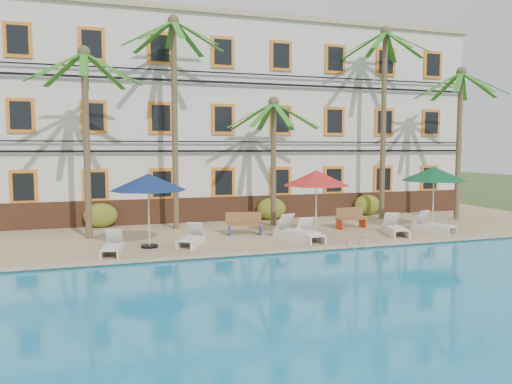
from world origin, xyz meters
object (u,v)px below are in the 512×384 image
object	(u,v)px
palm_e	(460,122)
lounger_d	(310,233)
umbrella_red	(316,178)
lounger_b	(191,238)
lounger_e	(395,228)
umbrella_blue	(148,183)
pool_ladder	(357,247)
lounger_f	(433,225)
bench_right	(350,218)
bench_left	(245,223)
palm_b	(174,95)
lounger_c	(296,231)
lounger_a	(112,247)
palm_c	(274,141)
palm_a	(86,115)
palm_d	(384,99)
umbrella_green	(434,174)

from	to	relation	value
palm_e	lounger_d	distance (m)	10.97
umbrella_red	lounger_b	bearing A→B (deg)	-177.09
lounger_b	lounger_e	xyz separation A→B (m)	(8.49, -0.33, 0.02)
umbrella_blue	lounger_b	distance (m)	2.59
lounger_e	pool_ladder	bearing A→B (deg)	-146.24
palm_e	pool_ladder	bearing A→B (deg)	-149.94
lounger_f	pool_ladder	bearing A→B (deg)	-157.37
lounger_d	bench_right	xyz separation A→B (m)	(2.98, 2.22, 0.19)
lounger_f	bench_left	size ratio (longest dim) A/B	1.27
palm_b	lounger_f	distance (m)	12.55
lounger_c	lounger_a	bearing A→B (deg)	-174.43
palm_c	bench_right	distance (m)	4.96
palm_e	lounger_f	world-z (taller)	palm_e
lounger_c	lounger_e	size ratio (longest dim) A/B	1.12
pool_ladder	lounger_a	bearing A→B (deg)	170.06
palm_a	palm_b	size ratio (longest dim) A/B	0.81
palm_e	bench_left	bearing A→B (deg)	-175.05
pool_ladder	palm_c	bearing A→B (deg)	100.73
palm_e	umbrella_red	size ratio (longest dim) A/B	2.73
umbrella_red	lounger_f	distance (m)	5.70
palm_a	umbrella_red	xyz separation A→B (m)	(8.79, -2.42, -2.51)
palm_d	lounger_d	size ratio (longest dim) A/B	5.21
umbrella_blue	umbrella_green	bearing A→B (deg)	1.56
palm_c	palm_d	size ratio (longest dim) A/B	0.62
palm_c	lounger_b	world-z (taller)	palm_c
palm_b	palm_c	world-z (taller)	palm_b
palm_a	umbrella_blue	world-z (taller)	palm_a
lounger_a	bench_left	bearing A→B (deg)	23.67
palm_a	umbrella_blue	bearing A→B (deg)	-51.34
palm_c	bench_left	world-z (taller)	palm_c
palm_d	palm_e	distance (m)	3.90
palm_c	umbrella_red	bearing A→B (deg)	-79.40
palm_c	palm_d	bearing A→B (deg)	4.09
lounger_c	umbrella_blue	bearing A→B (deg)	178.78
lounger_b	bench_left	world-z (taller)	bench_left
umbrella_blue	lounger_e	xyz separation A→B (m)	(10.01, -0.39, -2.07)
lounger_b	lounger_d	bearing A→B (deg)	-5.93
lounger_a	lounger_f	distance (m)	13.29
palm_c	palm_e	distance (m)	9.58
bench_right	pool_ladder	bearing A→B (deg)	-115.54
lounger_a	lounger_c	distance (m)	7.02
palm_c	bench_right	bearing A→B (deg)	-32.04
palm_a	palm_b	xyz separation A→B (m)	(3.68, 1.34, 1.02)
lounger_e	pool_ladder	xyz separation A→B (m)	(-2.84, -1.90, -0.28)
palm_e	pool_ladder	distance (m)	10.84
lounger_d	lounger_f	bearing A→B (deg)	2.40
palm_d	lounger_b	xyz separation A→B (m)	(-10.59, -4.06, -5.80)
lounger_d	lounger_b	bearing A→B (deg)	174.07
palm_e	umbrella_green	bearing A→B (deg)	-144.62
umbrella_green	bench_right	xyz separation A→B (m)	(-3.35, 1.35, -1.97)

